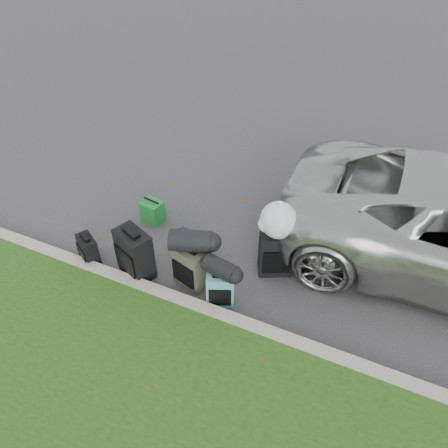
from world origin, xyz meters
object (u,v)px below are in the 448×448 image
at_px(tote_green, 153,211).
at_px(suitcase_large_black_left, 135,254).
at_px(suitcase_small_black, 89,250).
at_px(tote_navy, 187,240).
at_px(suitcase_large_black_right, 276,253).
at_px(suitcase_olive, 191,266).
at_px(suitcase_teal, 220,289).

bearing_deg(tote_green, suitcase_large_black_left, -60.15).
bearing_deg(suitcase_small_black, tote_navy, 66.85).
relative_size(suitcase_large_black_right, tote_navy, 2.42).
height_order(suitcase_large_black_right, tote_navy, suitcase_large_black_right).
relative_size(suitcase_large_black_right, tote_green, 1.90).
bearing_deg(suitcase_olive, tote_navy, 139.03).
height_order(suitcase_small_black, suitcase_teal, suitcase_teal).
height_order(suitcase_small_black, suitcase_olive, suitcase_olive).
height_order(suitcase_olive, suitcase_teal, suitcase_olive).
bearing_deg(tote_green, tote_navy, -13.98).
xyz_separation_m(suitcase_teal, suitcase_large_black_right, (0.47, 0.86, 0.10)).
relative_size(suitcase_large_black_left, suitcase_teal, 1.47).
bearing_deg(suitcase_small_black, suitcase_large_black_left, 37.14).
distance_m(suitcase_large_black_left, tote_green, 1.21).
height_order(suitcase_large_black_left, suitcase_teal, suitcase_large_black_left).
bearing_deg(suitcase_teal, tote_green, 123.89).
relative_size(suitcase_teal, suitcase_large_black_right, 0.72).
relative_size(suitcase_large_black_left, tote_green, 2.02).
bearing_deg(tote_navy, suitcase_small_black, -141.56).
height_order(suitcase_teal, suitcase_large_black_right, suitcase_large_black_right).
height_order(suitcase_small_black, tote_green, suitcase_small_black).
xyz_separation_m(suitcase_large_black_right, tote_navy, (-1.39, -0.09, -0.21)).
distance_m(suitcase_large_black_left, tote_navy, 0.90).
xyz_separation_m(suitcase_small_black, suitcase_olive, (1.57, 0.25, 0.09)).
distance_m(suitcase_small_black, tote_navy, 1.45).
height_order(suitcase_olive, tote_navy, suitcase_olive).
bearing_deg(tote_green, suitcase_olive, -29.02).
distance_m(suitcase_olive, tote_green, 1.56).
height_order(suitcase_olive, suitcase_large_black_right, suitcase_large_black_right).
bearing_deg(tote_navy, suitcase_olive, -54.53).
bearing_deg(suitcase_large_black_left, tote_navy, 84.73).
relative_size(suitcase_small_black, suitcase_olive, 0.72).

